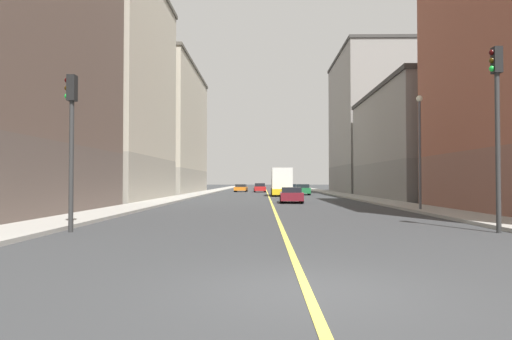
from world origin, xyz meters
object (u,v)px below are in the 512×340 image
car_red (260,188)px  car_maroon (291,195)px  building_left_far (371,124)px  car_orange (241,188)px  street_lamp_left_near (420,139)px  car_yellow (280,190)px  building_right_distant (163,131)px  building_right_midblock (105,90)px  box_truck (281,181)px  traffic_light_right_near (71,129)px  car_green (302,190)px  traffic_light_left_near (497,113)px  car_teal (297,188)px  building_left_mid (422,144)px

car_red → car_maroon: (2.75, -34.17, -0.06)m
building_left_far → car_orange: 22.66m
street_lamp_left_near → car_yellow: street_lamp_left_near is taller
building_left_far → building_right_distant: bearing=-178.9°
building_left_far → car_maroon: size_ratio=4.82×
building_right_midblock → box_truck: size_ratio=3.01×
building_right_distant → box_truck: 21.79m
car_maroon → traffic_light_right_near: bearing=-113.3°
traffic_light_right_near → street_lamp_left_near: size_ratio=0.83×
car_green → car_orange: size_ratio=1.03×
building_right_distant → traffic_light_left_near: (22.46, -49.43, -5.01)m
car_green → box_truck: box_truck is taller
car_red → car_teal: bearing=-38.0°
street_lamp_left_near → car_orange: (-12.51, 46.61, -3.54)m
building_left_far → building_right_distant: size_ratio=0.80×
car_red → box_truck: size_ratio=0.68×
building_right_distant → car_maroon: (16.77, -28.69, -8.48)m
building_right_distant → box_truck: size_ratio=3.77×
traffic_light_right_near → car_red: size_ratio=1.19×
building_right_distant → traffic_light_right_near: size_ratio=4.66×
building_right_midblock → car_orange: size_ratio=4.96×
building_right_midblock → building_right_distant: bearing=90.0°
building_right_midblock → car_maroon: building_right_midblock is taller
car_yellow → box_truck: box_truck is taller
building_left_far → building_right_distant: 30.34m
building_left_mid → car_maroon: 16.68m
building_left_mid → car_maroon: (-13.55, -8.46, -4.81)m
car_orange → box_truck: (5.73, -19.48, 1.08)m
traffic_light_right_near → car_orange: size_ratio=1.33×
building_left_mid → car_green: (-10.85, 11.78, -4.77)m
building_right_midblock → car_teal: bearing=52.2°
traffic_light_right_near → building_right_distant: bearing=99.0°
car_red → car_orange: 3.71m
building_right_midblock → traffic_light_left_near: (22.46, -25.37, -6.03)m
building_left_mid → traffic_light_right_near: size_ratio=3.75×
car_red → car_maroon: 34.28m
traffic_light_right_near → car_maroon: traffic_light_right_near is taller
building_right_midblock → car_yellow: size_ratio=4.72×
building_right_distant → traffic_light_right_near: (7.82, -49.43, -5.54)m
car_red → car_teal: (5.56, -4.35, -0.03)m
car_green → building_left_mid: bearing=-47.4°
building_left_mid → car_yellow: size_ratio=4.76×
street_lamp_left_near → building_left_mid: bearing=70.0°
building_right_midblock → car_red: size_ratio=4.44×
building_left_far → traffic_light_left_near: building_left_far is taller
street_lamp_left_near → car_red: bearing=102.0°
building_left_mid → box_truck: (-13.63, 8.33, -3.73)m
building_right_midblock → car_maroon: 19.82m
street_lamp_left_near → box_truck: bearing=104.0°
car_orange → car_yellow: bearing=-75.5°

